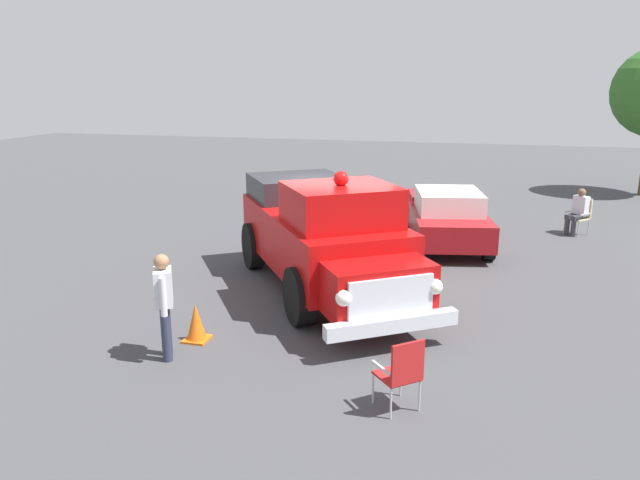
{
  "coord_description": "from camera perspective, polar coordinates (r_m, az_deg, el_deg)",
  "views": [
    {
      "loc": [
        -2.79,
        11.79,
        4.21
      ],
      "look_at": [
        0.25,
        0.22,
        1.0
      ],
      "focal_mm": 33.96,
      "sensor_mm": 36.0,
      "label": 1
    }
  ],
  "objects": [
    {
      "name": "classic_hot_rod",
      "position": [
        16.14,
        11.78,
        2.29
      ],
      "size": [
        2.66,
        4.64,
        1.46
      ],
      "color": "black",
      "rests_on": "ground"
    },
    {
      "name": "spectator_standing",
      "position": [
        9.52,
        -14.48,
        -5.43
      ],
      "size": [
        0.42,
        0.61,
        1.68
      ],
      "color": "#2D334C",
      "rests_on": "ground"
    },
    {
      "name": "vintage_fire_truck",
      "position": [
        12.12,
        0.37,
        0.61
      ],
      "size": [
        5.13,
        6.14,
        2.59
      ],
      "color": "black",
      "rests_on": "ground"
    },
    {
      "name": "lawn_chair_near_truck",
      "position": [
        18.26,
        23.35,
        2.33
      ],
      "size": [
        0.69,
        0.69,
        1.02
      ],
      "color": "#B7BABF",
      "rests_on": "ground"
    },
    {
      "name": "traffic_cone",
      "position": [
        10.27,
        -11.6,
        -7.65
      ],
      "size": [
        0.4,
        0.4,
        0.64
      ],
      "color": "orange",
      "rests_on": "ground"
    },
    {
      "name": "lawn_chair_by_car",
      "position": [
        8.0,
        7.74,
        -12.05
      ],
      "size": [
        0.69,
        0.69,
        1.02
      ],
      "color": "#B7BABF",
      "rests_on": "ground"
    },
    {
      "name": "spectator_seated",
      "position": [
        18.14,
        23.14,
        2.62
      ],
      "size": [
        0.64,
        0.64,
        1.29
      ],
      "color": "#383842",
      "rests_on": "ground"
    },
    {
      "name": "ground_plane",
      "position": [
        12.83,
        1.35,
        -4.16
      ],
      "size": [
        60.0,
        60.0,
        0.0
      ],
      "primitive_type": "plane",
      "color": "#424244"
    }
  ]
}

